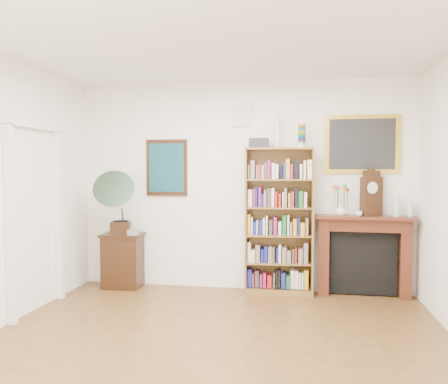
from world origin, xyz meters
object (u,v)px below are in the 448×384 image
Objects in this scene: teacup at (359,214)px; fireplace at (364,249)px; flower_vase at (341,210)px; bottle_right at (410,209)px; gramophone at (116,199)px; bookshelf at (279,213)px; mantel_clock at (371,194)px; bottle_left at (397,207)px; cd_stack at (133,232)px; side_cabinet at (123,260)px.

fireplace is at bearing 52.65° from teacup.
bottle_right reaches higher than flower_vase.
flower_vase is at bearing -13.73° from gramophone.
flower_vase is (0.78, 0.01, 0.05)m from bookshelf.
mantel_clock is 0.34m from bottle_left.
bookshelf reaches higher than bottle_right.
teacup is (-0.15, -0.07, -0.24)m from mantel_clock.
gramophone is 3.33m from mantel_clock.
fireplace is 0.72m from mantel_clock.
cd_stack is 0.21× the size of mantel_clock.
bottle_right is at bearing 3.27° from cd_stack.
cd_stack is 2.74m from flower_vase.
fireplace is 2.17× the size of mantel_clock.
mantel_clock is 3.98× the size of flower_vase.
teacup is (3.17, 0.14, -0.16)m from gramophone.
flower_vase is (-0.30, -0.08, 0.51)m from fireplace.
bookshelf is at bearing -12.80° from gramophone.
teacup is 0.47m from bottle_left.
flower_vase is (2.71, 0.16, 0.33)m from cd_stack.
side_cabinet is 6.21× the size of cd_stack.
gramophone reaches higher than bottle_left.
mantel_clock is at bearing -1.64° from bookshelf.
teacup is (-0.08, -0.10, 0.47)m from fireplace.
cd_stack is 3.14m from mantel_clock.
side_cabinet is 3.10× the size of bottle_left.
teacup is at bearing -178.87° from mantel_clock.
bottle_right is (1.63, 0.05, 0.07)m from bookshelf.
mantel_clock reaches higher than bottle_right.
side_cabinet is at bearing 157.13° from mantel_clock.
mantel_clock is 0.43m from flower_vase.
bookshelf is 26.95× the size of teacup.
cd_stack is at bearing -176.73° from bottle_right.
fireplace is at bearing 137.38° from mantel_clock.
bottle_left is at bearing -1.08° from side_cabinet.
side_cabinet is at bearing -179.52° from teacup.
gramophone reaches higher than side_cabinet.
bookshelf is 0.79m from flower_vase.
gramophone reaches higher than fireplace.
flower_vase reaches higher than side_cabinet.
bookshelf reaches higher than gramophone.
gramophone is (-2.17, -0.15, 0.17)m from bookshelf.
flower_vase is 1.77× the size of teacup.
bottle_left reaches higher than cd_stack.
gramophone is at bearing -176.84° from flower_vase.
fireplace is at bearing -0.32° from side_cabinet.
gramophone is at bearing -173.43° from fireplace.
cd_stack is at bearing 179.96° from bookshelf.
mantel_clock is 2.86× the size of bottle_right.
bookshelf is at bearing 158.30° from mantel_clock.
bottle_right is (0.47, -0.01, -0.18)m from mantel_clock.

